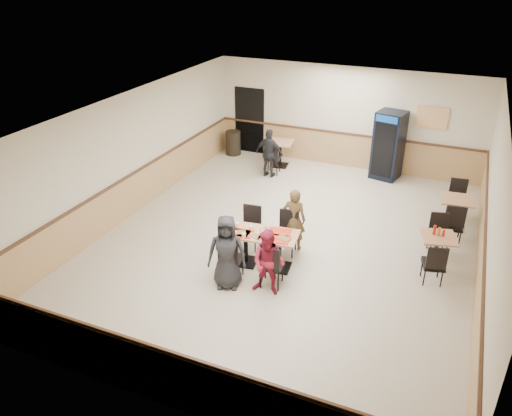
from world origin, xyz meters
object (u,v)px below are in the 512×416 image
at_px(back_table, 280,150).
at_px(pepsi_cooler, 388,145).
at_px(main_table, 263,244).
at_px(side_table_near, 437,247).
at_px(diner_woman_right, 269,263).
at_px(trash_bin, 233,143).
at_px(diner_woman_left, 227,252).
at_px(diner_man_opposite, 294,219).
at_px(side_table_far, 456,209).
at_px(lone_diner, 269,153).

bearing_deg(back_table, pepsi_cooler, 7.20).
relative_size(main_table, pepsi_cooler, 0.77).
relative_size(side_table_near, pepsi_cooler, 0.42).
relative_size(diner_woman_right, trash_bin, 1.74).
bearing_deg(side_table_near, main_table, -157.59).
xyz_separation_m(diner_woman_left, trash_bin, (-3.01, 6.56, -0.37)).
xyz_separation_m(main_table, diner_man_opposite, (0.35, 0.92, 0.19)).
bearing_deg(main_table, side_table_far, 35.76).
distance_m(main_table, pepsi_cooler, 5.90).
height_order(diner_woman_left, pepsi_cooler, pepsi_cooler).
bearing_deg(diner_woman_right, diner_man_opposite, 91.26).
relative_size(side_table_far, pepsi_cooler, 0.40).
relative_size(diner_woman_left, pepsi_cooler, 0.78).
distance_m(diner_man_opposite, trash_bin, 6.02).
distance_m(main_table, trash_bin, 6.57).
relative_size(lone_diner, pepsi_cooler, 0.73).
distance_m(diner_woman_right, pepsi_cooler, 6.60).
relative_size(diner_woman_left, side_table_far, 1.93).
bearing_deg(diner_woman_right, main_table, 117.00).
xyz_separation_m(side_table_far, back_table, (-5.15, 2.04, 0.01)).
height_order(diner_man_opposite, back_table, diner_man_opposite).
bearing_deg(side_table_far, lone_diner, 167.37).
distance_m(diner_woman_right, side_table_far, 5.11).
relative_size(lone_diner, side_table_near, 1.72).
height_order(diner_man_opposite, lone_diner, lone_diner).
bearing_deg(diner_man_opposite, diner_woman_left, 63.91).
relative_size(lone_diner, side_table_far, 1.81).
bearing_deg(diner_woman_left, diner_man_opposite, 49.60).
relative_size(diner_woman_right, diner_man_opposite, 0.95).
distance_m(diner_man_opposite, side_table_near, 2.97).
distance_m(main_table, side_table_far, 4.80).
bearing_deg(lone_diner, trash_bin, -32.32).
distance_m(side_table_near, pepsi_cooler, 4.71).
bearing_deg(diner_woman_left, pepsi_cooler, 54.92).
xyz_separation_m(diner_woman_left, back_table, (-1.26, 6.21, -0.24)).
bearing_deg(lone_diner, diner_woman_right, 114.49).
height_order(diner_woman_left, side_table_far, diner_woman_left).
height_order(back_table, pepsi_cooler, pepsi_cooler).
height_order(diner_man_opposite, trash_bin, diner_man_opposite).
bearing_deg(back_table, diner_man_opposite, -65.78).
bearing_deg(back_table, side_table_far, -21.58).
xyz_separation_m(diner_woman_left, side_table_far, (3.88, 4.18, -0.25)).
height_order(diner_woman_left, diner_man_opposite, diner_woman_left).
bearing_deg(main_table, pepsi_cooler, 68.30).
bearing_deg(diner_man_opposite, main_table, 63.91).
bearing_deg(trash_bin, main_table, -59.20).
height_order(main_table, side_table_near, main_table).
bearing_deg(diner_woman_right, pepsi_cooler, 78.63).
bearing_deg(main_table, back_table, 100.02).
relative_size(lone_diner, trash_bin, 1.86).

